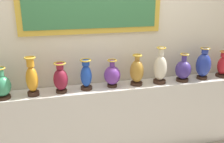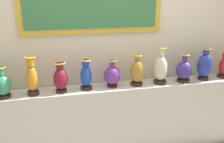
% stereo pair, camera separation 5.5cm
% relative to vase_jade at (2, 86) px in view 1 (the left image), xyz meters
% --- Properties ---
extents(display_shelf, '(3.79, 0.30, 0.87)m').
position_rel_vase_jade_xyz_m(display_shelf, '(1.16, 0.05, -0.57)').
color(display_shelf, silver).
rests_on(display_shelf, ground_plane).
extents(back_wall, '(6.17, 0.14, 2.64)m').
position_rel_vase_jade_xyz_m(back_wall, '(1.16, 0.26, 0.33)').
color(back_wall, beige).
rests_on(back_wall, ground_plane).
extents(vase_jade, '(0.18, 0.18, 0.33)m').
position_rel_vase_jade_xyz_m(vase_jade, '(0.00, 0.00, 0.00)').
color(vase_jade, '#382319').
rests_on(vase_jade, display_shelf).
extents(vase_amber, '(0.12, 0.12, 0.42)m').
position_rel_vase_jade_xyz_m(vase_amber, '(0.30, 0.01, 0.05)').
color(vase_amber, '#382319').
rests_on(vase_amber, display_shelf).
extents(vase_burgundy, '(0.15, 0.15, 0.34)m').
position_rel_vase_jade_xyz_m(vase_burgundy, '(0.59, 0.02, 0.01)').
color(vase_burgundy, '#382319').
rests_on(vase_burgundy, display_shelf).
extents(vase_sapphire, '(0.13, 0.13, 0.35)m').
position_rel_vase_jade_xyz_m(vase_sapphire, '(0.86, 0.04, 0.02)').
color(vase_sapphire, '#382319').
rests_on(vase_sapphire, display_shelf).
extents(vase_violet, '(0.19, 0.19, 0.32)m').
position_rel_vase_jade_xyz_m(vase_violet, '(1.16, 0.04, 0.00)').
color(vase_violet, '#382319').
rests_on(vase_violet, display_shelf).
extents(vase_ochre, '(0.16, 0.16, 0.37)m').
position_rel_vase_jade_xyz_m(vase_ochre, '(1.45, 0.03, 0.02)').
color(vase_ochre, '#382319').
rests_on(vase_ochre, display_shelf).
extents(vase_ivory, '(0.15, 0.15, 0.44)m').
position_rel_vase_jade_xyz_m(vase_ivory, '(1.74, 0.02, 0.04)').
color(vase_ivory, '#382319').
rests_on(vase_ivory, display_shelf).
extents(vase_indigo, '(0.19, 0.19, 0.34)m').
position_rel_vase_jade_xyz_m(vase_indigo, '(2.04, 0.02, 0.00)').
color(vase_indigo, '#382319').
rests_on(vase_indigo, display_shelf).
extents(vase_cobalt, '(0.18, 0.18, 0.40)m').
position_rel_vase_jade_xyz_m(vase_cobalt, '(2.32, 0.02, 0.04)').
color(vase_cobalt, '#382319').
rests_on(vase_cobalt, display_shelf).
extents(vase_crimson, '(0.14, 0.14, 0.33)m').
position_rel_vase_jade_xyz_m(vase_crimson, '(2.61, 0.04, 0.01)').
color(vase_crimson, '#382319').
rests_on(vase_crimson, display_shelf).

